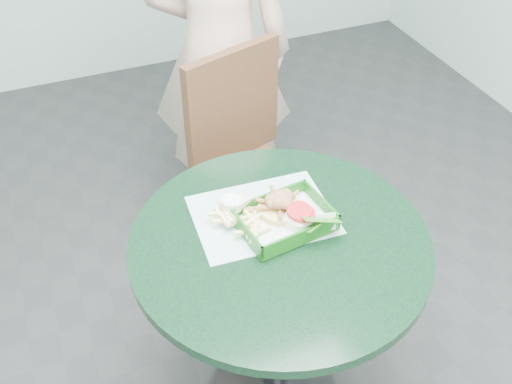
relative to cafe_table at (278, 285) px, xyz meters
name	(u,v)px	position (x,y,z in m)	size (l,w,h in m)	color
cafe_table	(278,285)	(0.00, 0.00, 0.00)	(0.81, 0.81, 0.75)	#313034
dining_chair	(243,158)	(0.15, 0.67, -0.05)	(0.41, 0.41, 0.93)	#4B3422
diner_person	(219,41)	(0.18, 1.01, 0.26)	(0.62, 0.40, 1.69)	beige
placemat	(263,220)	(-0.01, 0.10, 0.17)	(0.38, 0.29, 0.00)	#ABD6D5
food_basket	(284,227)	(0.03, 0.04, 0.19)	(0.25, 0.18, 0.05)	#145D14
crab_sandwich	(281,208)	(0.04, 0.08, 0.22)	(0.12, 0.12, 0.07)	#E6C666
fries_pile	(240,220)	(-0.08, 0.09, 0.21)	(0.12, 0.13, 0.05)	#F7E488
sauce_ramekin	(234,204)	(-0.08, 0.14, 0.22)	(0.06, 0.06, 0.03)	silver
garnish_cup	(304,224)	(0.07, 0.01, 0.21)	(0.12, 0.12, 0.05)	white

